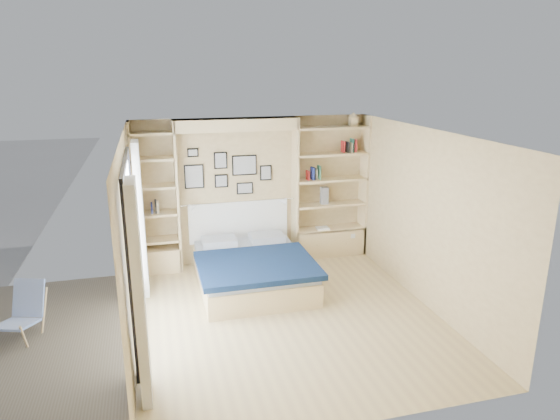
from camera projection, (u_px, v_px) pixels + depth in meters
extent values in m
plane|color=tan|center=(288.00, 316.00, 6.85)|extent=(4.50, 4.50, 0.00)
plane|color=tan|center=(253.00, 190.00, 8.59)|extent=(4.00, 0.00, 4.00)
plane|color=tan|center=(357.00, 307.00, 4.41)|extent=(4.00, 0.00, 4.00)
plane|color=tan|center=(129.00, 243.00, 6.01)|extent=(0.00, 4.50, 4.50)
plane|color=tan|center=(426.00, 218.00, 6.99)|extent=(0.00, 4.50, 4.50)
plane|color=white|center=(289.00, 134.00, 6.16)|extent=(4.50, 4.50, 0.00)
cube|color=beige|center=(177.00, 197.00, 8.11)|extent=(0.04, 0.35, 2.50)
cube|color=beige|center=(295.00, 190.00, 8.60)|extent=(0.04, 0.35, 2.50)
cube|color=beige|center=(236.00, 125.00, 8.04)|extent=(2.00, 0.35, 0.20)
cube|color=beige|center=(364.00, 186.00, 8.91)|extent=(0.04, 0.35, 2.50)
cube|color=beige|center=(134.00, 200.00, 7.94)|extent=(0.04, 0.35, 2.50)
cube|color=beige|center=(329.00, 241.00, 9.04)|extent=(1.30, 0.35, 0.50)
cube|color=beige|center=(159.00, 260.00, 8.31)|extent=(0.70, 0.35, 0.40)
cube|color=black|center=(125.00, 163.00, 5.75)|extent=(0.04, 2.08, 0.06)
cube|color=black|center=(139.00, 333.00, 6.35)|extent=(0.04, 2.08, 0.06)
cube|color=black|center=(131.00, 289.00, 5.11)|extent=(0.04, 0.06, 2.20)
cube|color=black|center=(134.00, 229.00, 7.01)|extent=(0.04, 0.06, 2.20)
cube|color=silver|center=(132.00, 253.00, 6.05)|extent=(0.01, 2.00, 2.20)
cube|color=white|center=(139.00, 295.00, 4.86)|extent=(0.10, 0.45, 2.30)
cube|color=white|center=(141.00, 220.00, 7.28)|extent=(0.10, 0.45, 2.30)
cube|color=beige|center=(329.00, 228.00, 8.97)|extent=(1.30, 0.35, 0.04)
cube|color=beige|center=(330.00, 204.00, 8.84)|extent=(1.30, 0.35, 0.04)
cube|color=beige|center=(331.00, 179.00, 8.72)|extent=(1.30, 0.35, 0.04)
cube|color=beige|center=(331.00, 154.00, 8.59)|extent=(1.30, 0.35, 0.04)
cube|color=beige|center=(332.00, 128.00, 8.47)|extent=(1.30, 0.35, 0.04)
cube|color=beige|center=(158.00, 240.00, 8.22)|extent=(0.70, 0.35, 0.04)
cube|color=beige|center=(156.00, 214.00, 8.09)|extent=(0.70, 0.35, 0.04)
cube|color=beige|center=(154.00, 187.00, 7.97)|extent=(0.70, 0.35, 0.04)
cube|color=beige|center=(152.00, 159.00, 7.85)|extent=(0.70, 0.35, 0.04)
cube|color=beige|center=(150.00, 134.00, 7.74)|extent=(0.70, 0.35, 0.04)
cube|color=beige|center=(252.00, 275.00, 7.77)|extent=(1.63, 2.03, 0.36)
cube|color=#9FA4AD|center=(252.00, 261.00, 7.70)|extent=(1.59, 1.99, 0.10)
cube|color=#0C1C38|center=(257.00, 265.00, 7.36)|extent=(1.73, 1.42, 0.08)
cube|color=#9FA4AD|center=(219.00, 242.00, 8.24)|extent=(0.56, 0.41, 0.12)
cube|color=#9FA4AD|center=(267.00, 238.00, 8.44)|extent=(0.56, 0.41, 0.12)
cube|color=white|center=(239.00, 221.00, 8.64)|extent=(1.73, 0.04, 0.70)
cube|color=black|center=(194.00, 177.00, 8.24)|extent=(0.32, 0.02, 0.40)
cube|color=gray|center=(194.00, 177.00, 8.23)|extent=(0.28, 0.01, 0.36)
cube|color=black|center=(221.00, 160.00, 8.28)|extent=(0.22, 0.02, 0.28)
cube|color=gray|center=(221.00, 161.00, 8.27)|extent=(0.18, 0.01, 0.24)
cube|color=black|center=(221.00, 181.00, 8.38)|extent=(0.22, 0.02, 0.22)
cube|color=gray|center=(221.00, 181.00, 8.37)|extent=(0.18, 0.01, 0.18)
cube|color=black|center=(244.00, 165.00, 8.41)|extent=(0.42, 0.02, 0.34)
cube|color=gray|center=(245.00, 165.00, 8.40)|extent=(0.38, 0.01, 0.30)
cube|color=black|center=(245.00, 188.00, 8.52)|extent=(0.28, 0.02, 0.20)
cube|color=gray|center=(245.00, 188.00, 8.51)|extent=(0.24, 0.01, 0.16)
cube|color=black|center=(266.00, 173.00, 8.54)|extent=(0.20, 0.02, 0.26)
cube|color=gray|center=(266.00, 173.00, 8.53)|extent=(0.16, 0.01, 0.22)
cube|color=black|center=(193.00, 153.00, 8.13)|extent=(0.18, 0.02, 0.14)
cube|color=gray|center=(193.00, 153.00, 8.12)|extent=(0.14, 0.01, 0.10)
cylinder|color=silver|center=(187.00, 206.00, 8.11)|extent=(0.20, 0.02, 0.02)
cone|color=white|center=(193.00, 207.00, 8.14)|extent=(0.13, 0.12, 0.15)
cylinder|color=silver|center=(288.00, 199.00, 8.53)|extent=(0.20, 0.02, 0.02)
cone|color=white|center=(283.00, 200.00, 8.51)|extent=(0.13, 0.12, 0.15)
cube|color=#A51E1E|center=(308.00, 175.00, 8.58)|extent=(0.02, 0.15, 0.16)
cube|color=navy|center=(312.00, 173.00, 8.60)|extent=(0.03, 0.15, 0.21)
cube|color=black|center=(314.00, 174.00, 8.61)|extent=(0.03, 0.15, 0.20)
cube|color=#BFB28C|center=(315.00, 174.00, 8.61)|extent=(0.04, 0.15, 0.18)
cube|color=#26593F|center=(319.00, 172.00, 8.62)|extent=(0.03, 0.15, 0.24)
cube|color=#A51E1E|center=(343.00, 147.00, 8.61)|extent=(0.02, 0.15, 0.20)
cube|color=black|center=(347.00, 147.00, 8.63)|extent=(0.03, 0.15, 0.18)
cube|color=#BFB28C|center=(351.00, 147.00, 8.65)|extent=(0.04, 0.15, 0.17)
cube|color=#205744|center=(352.00, 145.00, 8.64)|extent=(0.03, 0.15, 0.23)
cube|color=#A51E1E|center=(355.00, 146.00, 8.66)|extent=(0.03, 0.15, 0.22)
cube|color=navy|center=(152.00, 208.00, 8.05)|extent=(0.02, 0.15, 0.16)
cube|color=black|center=(156.00, 206.00, 8.05)|extent=(0.03, 0.15, 0.21)
cube|color=#B9AC8B|center=(158.00, 207.00, 8.07)|extent=(0.03, 0.15, 0.19)
cube|color=beige|center=(353.00, 122.00, 8.53)|extent=(0.13, 0.13, 0.15)
cone|color=beige|center=(354.00, 115.00, 8.50)|extent=(0.20, 0.20, 0.08)
cube|color=slate|center=(324.00, 195.00, 8.76)|extent=(0.12, 0.12, 0.30)
cube|color=white|center=(322.00, 228.00, 8.87)|extent=(0.22, 0.16, 0.03)
cylinder|color=tan|center=(24.00, 338.00, 5.96)|extent=(0.07, 0.12, 0.35)
cylinder|color=tan|center=(15.00, 311.00, 6.43)|extent=(0.12, 0.29, 0.58)
cylinder|color=tan|center=(44.00, 312.00, 6.41)|extent=(0.12, 0.29, 0.58)
cube|color=#405FB3|center=(16.00, 324.00, 6.12)|extent=(0.53, 0.59, 0.13)
cube|color=#405FB3|center=(29.00, 298.00, 6.39)|extent=(0.44, 0.31, 0.47)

